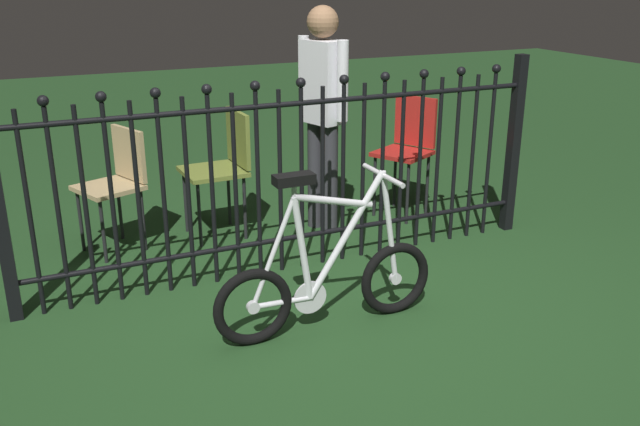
% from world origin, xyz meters
% --- Properties ---
extents(ground_plane, '(20.00, 20.00, 0.00)m').
position_xyz_m(ground_plane, '(0.00, 0.00, 0.00)').
color(ground_plane, '#1D3E1C').
extents(iron_fence, '(3.39, 0.07, 1.26)m').
position_xyz_m(iron_fence, '(-0.05, 0.75, 0.64)').
color(iron_fence, black).
rests_on(iron_fence, ground).
extents(bicycle, '(1.23, 0.40, 0.87)m').
position_xyz_m(bicycle, '(-0.16, -0.04, 0.29)').
color(bicycle, black).
rests_on(bicycle, ground).
extents(chair_red, '(0.49, 0.49, 0.89)m').
position_xyz_m(chair_red, '(1.17, 1.37, 0.55)').
color(chair_red, black).
rests_on(chair_red, ground).
extents(chair_olive, '(0.43, 0.43, 0.88)m').
position_xyz_m(chair_olive, '(-0.23, 1.51, 0.54)').
color(chair_olive, black).
rests_on(chair_olive, ground).
extents(chair_tan, '(0.48, 0.48, 0.82)m').
position_xyz_m(chair_tan, '(-0.95, 1.54, 0.50)').
color(chair_tan, black).
rests_on(chair_tan, ground).
extents(person_visitor, '(0.26, 0.46, 1.58)m').
position_xyz_m(person_visitor, '(0.43, 1.31, 0.94)').
color(person_visitor, '#2D2D33').
rests_on(person_visitor, ground).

